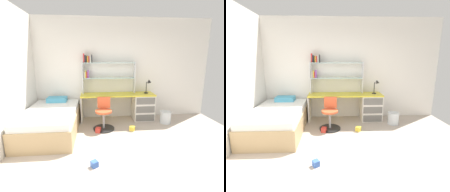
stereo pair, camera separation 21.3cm
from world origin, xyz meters
The scene contains 11 objects.
ground_plane centered at (0.00, 0.00, -0.01)m, with size 5.42×6.19×0.02m, color #B2A393.
room_shell centered at (-1.19, 1.22, 1.40)m, with size 5.42×6.19×2.79m.
desk centered at (0.57, 2.30, 0.42)m, with size 2.01×0.54×0.75m.
bookshelf_hutch centered at (-0.38, 2.45, 1.38)m, with size 1.45×0.22×1.08m.
desk_lamp centered at (0.89, 2.28, 1.00)m, with size 0.20×0.17×0.38m.
swivel_chair centered at (-0.39, 1.71, 0.30)m, with size 0.52×0.52×0.77m.
bed_platform centered at (-1.61, 1.61, 0.28)m, with size 1.17×1.94×0.68m.
waste_bin centered at (1.28, 1.94, 0.16)m, with size 0.29×0.29×0.31m, color silver.
toy_block_yellow_0 centered at (0.29, 1.53, 0.06)m, with size 0.11×0.11×0.11m, color gold.
toy_block_blue_1 centered at (-0.61, 0.21, 0.05)m, with size 0.10×0.10×0.10m, color #3860B7.
toy_block_red_2 centered at (-0.53, 1.50, 0.06)m, with size 0.12×0.12×0.12m, color red.
Camera 1 is at (-0.57, -2.27, 1.75)m, focal length 27.53 mm.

